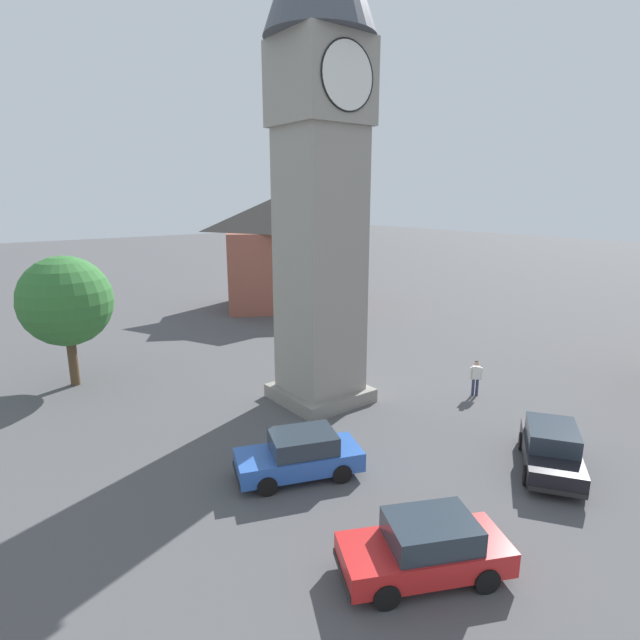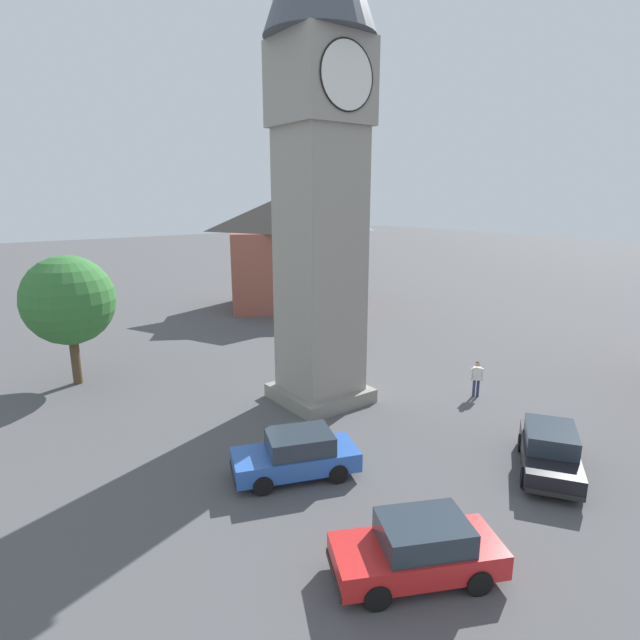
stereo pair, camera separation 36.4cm
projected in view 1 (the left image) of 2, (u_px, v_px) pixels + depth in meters
The scene contains 8 objects.
ground_plane at pixel (320, 399), 23.23m from camera, with size 200.00×200.00×0.00m, color #4C4C4F.
clock_tower at pixel (320, 107), 20.24m from camera, with size 4.48×4.48×21.41m.
car_blue_kerb at pixel (426, 548), 12.28m from camera, with size 4.45×3.33×1.53m.
car_silver_kerb at pixel (551, 449), 17.09m from camera, with size 4.36×3.72×1.53m.
car_red_corner at pixel (300, 455), 16.69m from camera, with size 4.46×3.04×1.53m.
pedestrian at pixel (476, 375), 23.41m from camera, with size 0.43×0.41×1.69m.
tree at pixel (66, 301), 24.00m from camera, with size 4.30×4.30×6.37m.
building_terrace_right at pixel (287, 250), 41.45m from camera, with size 12.18×11.16×9.35m.
Camera 1 is at (-13.25, -17.17, 9.07)m, focal length 28.42 mm.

